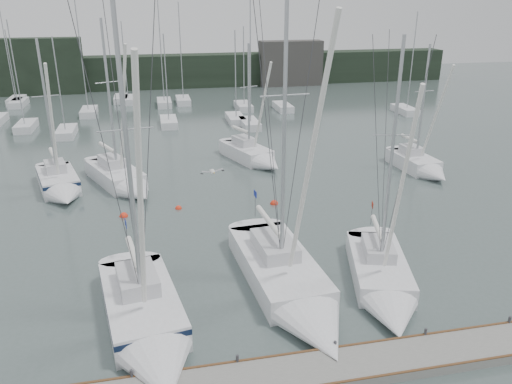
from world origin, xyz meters
TOP-DOWN VIEW (x-y plane):
  - ground at (0.00, 0.00)m, footprint 160.00×160.00m
  - dock at (0.00, -5.00)m, footprint 24.00×2.00m
  - far_treeline at (0.00, 62.00)m, footprint 90.00×4.00m
  - far_building_left at (-20.00, 60.00)m, footprint 12.00×3.00m
  - far_building_right at (18.00, 60.00)m, footprint 10.00×3.00m
  - mast_forest at (-7.01, 43.22)m, footprint 56.89×24.12m
  - sailboat_near_left at (-5.36, -1.44)m, footprint 4.54×9.92m
  - sailboat_near_center at (1.43, -0.12)m, footprint 4.13×11.80m
  - sailboat_near_right at (5.88, -0.42)m, footprint 4.92×9.11m
  - sailboat_mid_a at (-11.52, 17.07)m, footprint 4.45×7.68m
  - sailboat_mid_b at (-6.97, 17.13)m, footprint 5.99×9.07m
  - sailboat_mid_c at (4.01, 21.14)m, footprint 4.93×7.87m
  - sailboat_mid_e at (16.90, 15.75)m, footprint 2.94×6.95m
  - buoy_a at (-3.22, 12.44)m, footprint 0.45×0.45m
  - buoy_b at (3.42, 11.90)m, footprint 0.56×0.56m
  - buoy_c at (-6.87, 11.87)m, footprint 0.56×0.56m
  - seagull at (-1.95, 2.53)m, footprint 1.06×0.50m

SIDE VIEW (x-z plane):
  - ground at x=0.00m, z-range 0.00..0.00m
  - buoy_a at x=-3.22m, z-range -0.22..0.22m
  - buoy_b at x=3.42m, z-range -0.28..0.28m
  - buoy_c at x=-6.87m, z-range -0.28..0.28m
  - dock at x=0.00m, z-range 0.00..0.40m
  - mast_forest at x=-7.01m, z-range -6.95..7.92m
  - sailboat_near_right at x=5.88m, z-range -6.02..7.03m
  - sailboat_mid_e at x=16.90m, z-range -4.93..6.03m
  - sailboat_near_center at x=1.43m, z-range -7.57..8.71m
  - sailboat_mid_c at x=4.01m, z-range -4.82..5.97m
  - sailboat_mid_b at x=-6.97m, z-range -5.93..7.13m
  - sailboat_mid_a at x=-11.52m, z-range -5.28..6.52m
  - sailboat_near_left at x=-5.36m, z-range -6.85..8.11m
  - far_treeline at x=0.00m, z-range 0.00..5.00m
  - far_building_right at x=18.00m, z-range 0.00..7.00m
  - far_building_left at x=-20.00m, z-range 0.00..8.00m
  - seagull at x=-1.95m, z-range 5.88..6.09m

